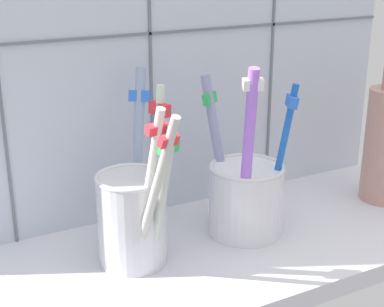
{
  "coord_description": "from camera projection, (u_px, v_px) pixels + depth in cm",
  "views": [
    {
      "loc": [
        -25.46,
        -45.95,
        31.64
      ],
      "look_at": [
        0.0,
        1.47,
        12.2
      ],
      "focal_mm": 54.24,
      "sensor_mm": 36.0,
      "label": 1
    }
  ],
  "objects": [
    {
      "name": "counter_slab",
      "position": [
        199.0,
        260.0,
        0.6
      ],
      "size": [
        64.0,
        22.0,
        2.0
      ],
      "primitive_type": "cube",
      "color": "silver",
      "rests_on": "ground"
    },
    {
      "name": "toothbrush_cup_left",
      "position": [
        135.0,
        211.0,
        0.56
      ],
      "size": [
        8.46,
        15.73,
        17.95
      ],
      "color": "silver",
      "rests_on": "counter_slab"
    },
    {
      "name": "toothbrush_cup_right",
      "position": [
        246.0,
        193.0,
        0.62
      ],
      "size": [
        8.36,
        10.38,
        19.16
      ],
      "color": "white",
      "rests_on": "counter_slab"
    },
    {
      "name": "tile_wall_back",
      "position": [
        146.0,
        35.0,
        0.62
      ],
      "size": [
        64.0,
        2.2,
        45.0
      ],
      "color": "silver",
      "rests_on": "ground"
    }
  ]
}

